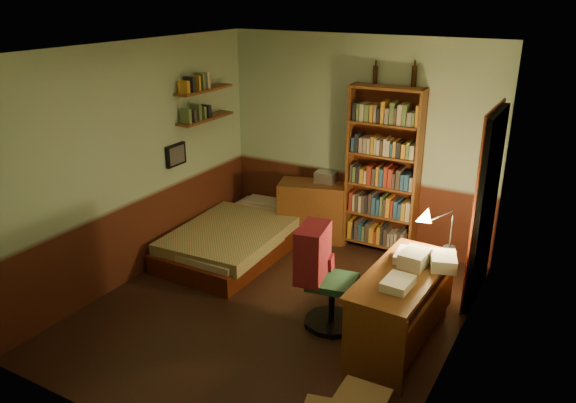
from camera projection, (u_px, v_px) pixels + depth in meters
The scene contains 22 objects.
floor at pixel (276, 309), 5.79m from camera, with size 3.50×4.00×0.02m, color black.
ceiling at pixel (274, 48), 4.85m from camera, with size 3.50×4.00×0.02m, color silver.
wall_back at pixel (358, 143), 6.95m from camera, with size 3.50×0.02×2.60m, color #9BB996.
wall_left at pixel (137, 163), 6.13m from camera, with size 0.02×4.00×2.60m, color #9BB996.
wall_right at pixel (463, 226), 4.51m from camera, with size 0.02×4.00×2.60m, color #9BB996.
wall_front at pixel (119, 280), 3.68m from camera, with size 3.50×0.02×2.60m, color #9BB996.
doorway at pixel (486, 208), 5.69m from camera, with size 0.06×0.90×2.00m, color black.
door_trim at pixel (483, 208), 5.71m from camera, with size 0.02×0.98×2.08m, color #3E1608.
bed at pixel (239, 227), 6.97m from camera, with size 1.12×2.09×0.62m, color olive.
dresser at pixel (312, 211), 7.31m from camera, with size 0.85×0.43×0.76m, color brown.
mini_stereo at pixel (325, 177), 7.20m from camera, with size 0.25×0.19×0.14m, color #B2B2B7.
bookshelf at pixel (383, 172), 6.74m from camera, with size 0.88×0.27×2.05m, color brown.
bottle_left at pixel (375, 75), 6.52m from camera, with size 0.05×0.05×0.21m, color black.
bottle_right at pixel (414, 76), 6.30m from camera, with size 0.06×0.06×0.23m, color black.
desk at pixel (400, 309), 5.09m from camera, with size 0.57×1.38×0.74m, color brown.
paper_stack at pixel (443, 261), 5.03m from camera, with size 0.22×0.30×0.12m, color silver.
desk_lamp at pixel (453, 220), 5.30m from camera, with size 0.18×0.18×0.61m, color black.
office_chair at pixel (332, 286), 5.36m from camera, with size 0.43×0.38×0.86m, color #234E34.
red_jacket at pixel (344, 223), 4.99m from camera, with size 0.25×0.45×0.54m, color maroon.
wall_shelf_lower at pixel (206, 118), 6.86m from camera, with size 0.20×0.90×0.03m, color brown.
wall_shelf_upper at pixel (204, 90), 6.74m from camera, with size 0.20×0.90×0.03m, color brown.
framed_picture at pixel (176, 155), 6.62m from camera, with size 0.04×0.32×0.26m, color black.
Camera 1 is at (2.57, -4.30, 3.09)m, focal length 35.00 mm.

